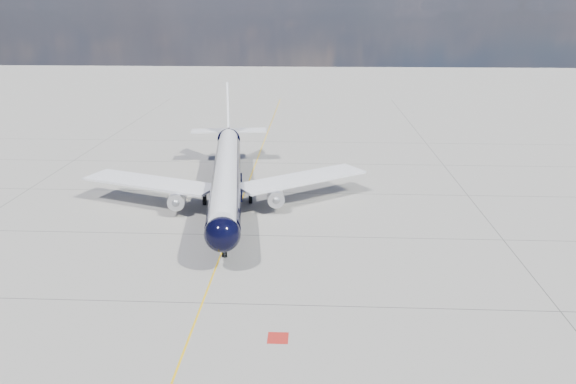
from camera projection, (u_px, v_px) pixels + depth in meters
The scene contains 4 objects.
ground at pixel (249, 181), 81.04m from camera, with size 320.00×320.00×0.00m, color gray.
taxiway_centerline at pixel (245, 192), 76.30m from camera, with size 0.16×160.00×0.01m, color #E1AB0B.
red_marking at pixel (278, 338), 42.82m from camera, with size 1.60×1.60×0.01m, color maroon.
main_airliner at pixel (227, 173), 70.84m from camera, with size 36.58×44.84×12.97m.
Camera 1 is at (9.33, -47.02, 24.13)m, focal length 35.00 mm.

